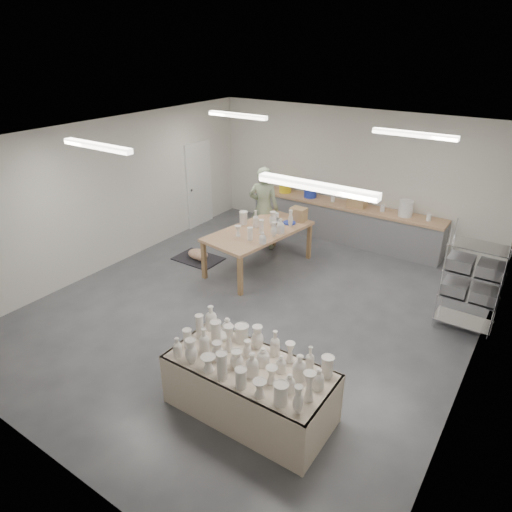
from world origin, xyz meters
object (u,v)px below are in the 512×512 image
Objects in this scene: drying_table at (249,385)px; red_stool at (270,233)px; work_table at (264,229)px; potter at (264,208)px.

red_stool is at bearing 119.57° from drying_table.
work_table is 1.01m from potter.
drying_table reaches higher than red_stool.
work_table reaches higher than drying_table.
work_table is at bearing 107.07° from potter.
red_stool is (-2.66, 4.68, -0.18)m from drying_table.
drying_table is 4.16m from work_table.
drying_table is 0.87× the size of work_table.
red_stool is at bearing 125.40° from work_table.
drying_table is at bearing -51.21° from work_table.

